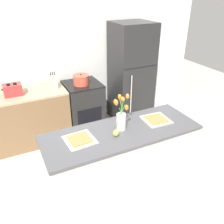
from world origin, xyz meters
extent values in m
plane|color=beige|center=(0.00, 0.00, 0.00)|extent=(10.00, 10.00, 0.00)
cube|color=silver|center=(0.00, 2.00, 1.35)|extent=(5.20, 0.08, 2.70)
cube|color=silver|center=(0.00, 0.00, 0.42)|extent=(1.76, 0.62, 0.85)
cube|color=#4C4C51|center=(0.00, 0.00, 0.87)|extent=(1.80, 0.66, 0.03)
cube|color=brown|center=(-1.06, 1.60, 0.43)|extent=(1.68, 0.60, 0.85)
cube|color=tan|center=(-1.06, 1.60, 0.87)|extent=(1.68, 0.60, 0.03)
cube|color=black|center=(0.10, 1.60, 0.43)|extent=(0.60, 0.60, 0.86)
cube|color=black|center=(0.10, 1.60, 0.87)|extent=(0.60, 0.60, 0.02)
cube|color=black|center=(0.10, 1.30, 0.40)|extent=(0.42, 0.01, 0.28)
cube|color=black|center=(1.05, 1.60, 0.91)|extent=(0.68, 0.64, 1.81)
cube|color=black|center=(1.05, 1.28, 1.12)|extent=(0.67, 0.01, 0.01)
cylinder|color=#B2B5B7|center=(0.86, 1.26, 0.62)|extent=(0.02, 0.02, 0.79)
cylinder|color=silver|center=(0.01, 0.04, 0.98)|extent=(0.11, 0.11, 0.19)
cylinder|color=#569E4C|center=(0.03, 0.04, 1.10)|extent=(0.10, 0.01, 0.32)
ellipsoid|color=orange|center=(0.08, 0.04, 1.28)|extent=(0.04, 0.04, 0.06)
cylinder|color=#569E4C|center=(0.02, 0.05, 1.08)|extent=(0.05, 0.05, 0.29)
ellipsoid|color=orange|center=(0.04, 0.07, 1.24)|extent=(0.04, 0.04, 0.06)
cylinder|color=#569E4C|center=(0.01, 0.05, 1.09)|extent=(0.01, 0.08, 0.31)
ellipsoid|color=orange|center=(0.01, 0.09, 1.27)|extent=(0.04, 0.04, 0.06)
cylinder|color=#569E4C|center=(0.00, 0.05, 1.07)|extent=(0.09, 0.08, 0.26)
ellipsoid|color=orange|center=(-0.04, 0.08, 1.22)|extent=(0.04, 0.04, 0.06)
cylinder|color=#569E4C|center=(-0.01, 0.03, 1.08)|extent=(0.12, 0.04, 0.28)
ellipsoid|color=orange|center=(-0.06, 0.02, 1.24)|extent=(0.04, 0.04, 0.07)
cylinder|color=#569E4C|center=(0.01, 0.03, 1.09)|extent=(0.01, 0.07, 0.32)
ellipsoid|color=orange|center=(0.01, 0.00, 1.27)|extent=(0.03, 0.03, 0.05)
cylinder|color=#569E4C|center=(0.02, 0.03, 1.04)|extent=(0.06, 0.08, 0.21)
ellipsoid|color=orange|center=(0.05, -0.01, 1.17)|extent=(0.04, 0.04, 0.06)
ellipsoid|color=#9EBC47|center=(-0.11, -0.07, 0.92)|extent=(0.07, 0.07, 0.08)
cone|color=#9EBC47|center=(-0.11, -0.07, 0.97)|extent=(0.04, 0.04, 0.03)
cylinder|color=brown|center=(-0.11, -0.07, 0.99)|extent=(0.01, 0.01, 0.02)
cube|color=beige|center=(-0.49, 0.03, 0.89)|extent=(0.32, 0.32, 0.01)
cube|color=#A37A42|center=(-0.49, 0.03, 0.90)|extent=(0.23, 0.23, 0.01)
cube|color=beige|center=(0.49, 0.03, 0.89)|extent=(0.32, 0.32, 0.01)
cube|color=#A37A42|center=(0.49, 0.03, 0.90)|extent=(0.23, 0.23, 0.01)
cube|color=red|center=(-0.99, 1.59, 0.97)|extent=(0.26, 0.18, 0.17)
cube|color=black|center=(-1.03, 1.59, 1.05)|extent=(0.05, 0.11, 0.01)
cube|color=black|center=(-0.94, 1.59, 1.05)|extent=(0.05, 0.11, 0.01)
cube|color=black|center=(-1.13, 1.59, 0.99)|extent=(0.02, 0.02, 0.02)
cylinder|color=#CC4C38|center=(0.07, 1.56, 0.96)|extent=(0.25, 0.25, 0.15)
cylinder|color=#CC4C38|center=(0.07, 1.56, 1.04)|extent=(0.26, 0.26, 0.01)
sphere|color=black|center=(0.07, 1.56, 1.06)|extent=(0.02, 0.02, 0.02)
cube|color=beige|center=(-0.38, 1.59, 0.99)|extent=(0.10, 0.14, 0.22)
cylinder|color=black|center=(-0.41, 1.59, 1.13)|extent=(0.01, 0.01, 0.05)
cylinder|color=black|center=(-0.38, 1.59, 1.13)|extent=(0.01, 0.01, 0.05)
cylinder|color=black|center=(-0.35, 1.59, 1.13)|extent=(0.01, 0.01, 0.05)
camera|label=1|loc=(-1.09, -1.99, 2.32)|focal=38.00mm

